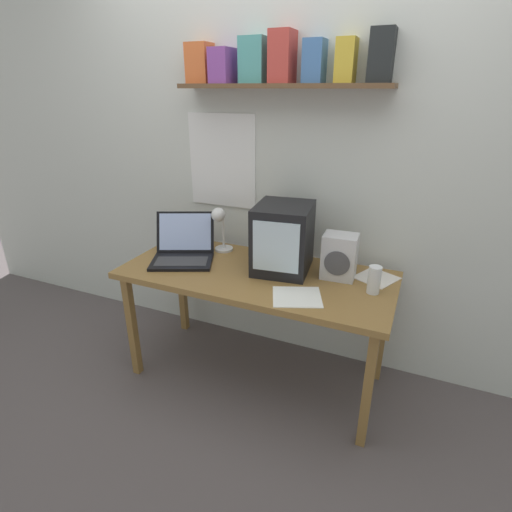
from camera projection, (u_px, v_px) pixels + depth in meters
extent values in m
plane|color=#5B5253|center=(256.00, 374.00, 2.53)|extent=(12.00, 12.00, 0.00)
cube|color=silver|center=(285.00, 156.00, 2.39)|extent=(5.60, 0.06, 2.60)
cube|color=white|center=(222.00, 161.00, 2.53)|extent=(0.46, 0.01, 0.58)
cube|color=brown|center=(280.00, 86.00, 2.13)|extent=(1.19, 0.18, 0.02)
cube|color=orange|center=(200.00, 63.00, 2.30)|extent=(0.14, 0.12, 0.21)
cube|color=purple|center=(223.00, 66.00, 2.23)|extent=(0.11, 0.16, 0.18)
cube|color=teal|center=(254.00, 60.00, 2.17)|extent=(0.14, 0.12, 0.23)
cube|color=#C13E37|center=(282.00, 57.00, 2.09)|extent=(0.12, 0.15, 0.26)
cube|color=#4270AF|center=(314.00, 61.00, 2.05)|extent=(0.10, 0.12, 0.21)
cube|color=gold|center=(346.00, 61.00, 1.99)|extent=(0.09, 0.11, 0.21)
cube|color=black|center=(382.00, 56.00, 1.92)|extent=(0.11, 0.12, 0.24)
cube|color=olive|center=(256.00, 275.00, 2.26)|extent=(1.53, 0.68, 0.03)
cube|color=olive|center=(132.00, 326.00, 2.42)|extent=(0.04, 0.05, 0.68)
cube|color=olive|center=(368.00, 391.00, 1.91)|extent=(0.04, 0.05, 0.68)
cube|color=olive|center=(182.00, 288.00, 2.89)|extent=(0.04, 0.05, 0.68)
cube|color=olive|center=(382.00, 331.00, 2.37)|extent=(0.04, 0.05, 0.68)
cube|color=black|center=(283.00, 238.00, 2.22)|extent=(0.34, 0.37, 0.38)
cube|color=silver|center=(276.00, 247.00, 2.07)|extent=(0.25, 0.04, 0.27)
cube|color=black|center=(182.00, 261.00, 2.37)|extent=(0.43, 0.37, 0.02)
cube|color=#38383A|center=(181.00, 261.00, 2.35)|extent=(0.33, 0.25, 0.00)
cube|color=black|center=(185.00, 232.00, 2.48)|extent=(0.37, 0.24, 0.24)
cube|color=#A6BAEE|center=(185.00, 232.00, 2.48)|extent=(0.33, 0.22, 0.21)
cylinder|color=white|center=(224.00, 249.00, 2.56)|extent=(0.12, 0.12, 0.01)
cylinder|color=white|center=(223.00, 230.00, 2.51)|extent=(0.02, 0.02, 0.23)
sphere|color=white|center=(218.00, 215.00, 2.42)|extent=(0.09, 0.09, 0.09)
cylinder|color=white|center=(374.00, 280.00, 2.00)|extent=(0.06, 0.06, 0.14)
cylinder|color=yellow|center=(374.00, 283.00, 2.01)|extent=(0.06, 0.06, 0.10)
cube|color=silver|center=(339.00, 256.00, 2.15)|extent=(0.19, 0.15, 0.25)
cylinder|color=#4C4C51|center=(337.00, 263.00, 2.09)|extent=(0.14, 0.01, 0.13)
cube|color=silver|center=(376.00, 278.00, 2.18)|extent=(0.26, 0.26, 0.00)
cube|color=white|center=(297.00, 297.00, 1.98)|extent=(0.30, 0.29, 0.00)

